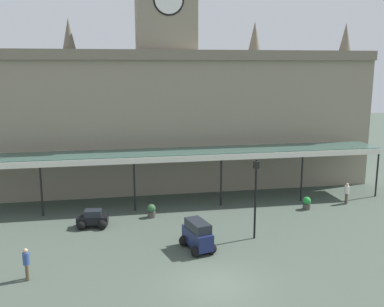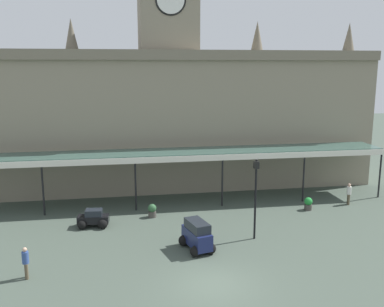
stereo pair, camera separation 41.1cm
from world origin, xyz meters
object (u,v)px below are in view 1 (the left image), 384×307
victorian_lamppost (256,190)px  planter_forecourt_centre (307,203)px  car_black_sedan (93,220)px  pedestrian_near_entrance (26,263)px  pedestrian_beside_cars (347,192)px  car_navy_van (198,237)px  planter_by_canopy (151,211)px

victorian_lamppost → planter_forecourt_centre: bearing=39.5°
car_black_sedan → victorian_lamppost: size_ratio=0.42×
pedestrian_near_entrance → pedestrian_beside_cars: bearing=20.7°
car_black_sedan → planter_forecourt_centre: 15.67m
car_navy_van → planter_by_canopy: (-2.14, 6.07, -0.32)m
pedestrian_beside_cars → planter_by_canopy: size_ratio=1.74×
car_navy_van → victorian_lamppost: bearing=15.4°
pedestrian_beside_cars → planter_forecourt_centre: pedestrian_beside_cars is taller
car_navy_van → pedestrian_beside_cars: bearing=26.1°
victorian_lamppost → planter_by_canopy: (-5.97, 5.01, -2.65)m
car_navy_van → pedestrian_near_entrance: bearing=-167.6°
pedestrian_near_entrance → planter_by_canopy: pedestrian_near_entrance is taller
victorian_lamppost → planter_forecourt_centre: (5.65, 4.65, -2.65)m
victorian_lamppost → planter_by_canopy: victorian_lamppost is taller
pedestrian_beside_cars → victorian_lamppost: 10.95m
car_black_sedan → planter_by_canopy: size_ratio=2.21×
pedestrian_near_entrance → planter_by_canopy: 10.71m
planter_forecourt_centre → planter_by_canopy: size_ratio=1.00×
pedestrian_near_entrance → victorian_lamppost: size_ratio=0.33×
planter_by_canopy → car_black_sedan: bearing=-163.1°
planter_forecourt_centre → pedestrian_beside_cars: bearing=11.1°
planter_by_canopy → car_navy_van: bearing=-70.6°
pedestrian_beside_cars → victorian_lamppost: victorian_lamppost is taller
pedestrian_near_entrance → planter_forecourt_centre: bearing=22.5°
car_black_sedan → pedestrian_near_entrance: bearing=-113.5°
car_black_sedan → planter_forecourt_centre: car_black_sedan is taller
car_navy_van → pedestrian_near_entrance: 9.37m
planter_forecourt_centre → victorian_lamppost: bearing=-140.5°
car_black_sedan → planter_by_canopy: 4.21m
car_navy_van → victorian_lamppost: size_ratio=0.51×
pedestrian_near_entrance → planter_by_canopy: (7.02, 8.08, -0.42)m
victorian_lamppost → pedestrian_beside_cars: bearing=30.0°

